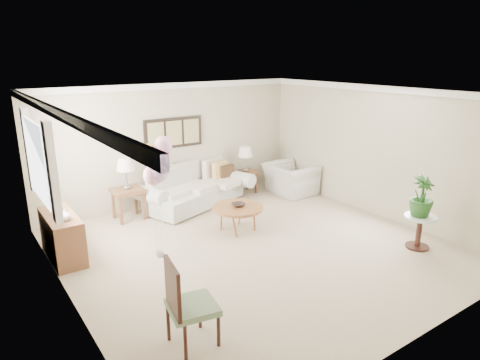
{
  "coord_description": "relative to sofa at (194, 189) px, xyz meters",
  "views": [
    {
      "loc": [
        -4.03,
        -5.31,
        3.18
      ],
      "look_at": [
        0.09,
        0.6,
        1.05
      ],
      "focal_mm": 32.0,
      "sensor_mm": 36.0,
      "label": 1
    }
  ],
  "objects": [
    {
      "name": "wall_art_triptych",
      "position": [
        -0.2,
        0.46,
        1.19
      ],
      "size": [
        1.35,
        0.06,
        0.65
      ],
      "color": "black",
      "rests_on": "ground"
    },
    {
      "name": "accent_chair",
      "position": [
        -2.36,
        -4.08,
        0.2
      ],
      "size": [
        0.61,
        0.61,
        1.07
      ],
      "color": "gray",
      "rests_on": "ground"
    },
    {
      "name": "lamp_right",
      "position": [
        1.43,
        0.09,
        0.62
      ],
      "size": [
        0.33,
        0.33,
        0.59
      ],
      "color": "gray",
      "rests_on": "end_table_right"
    },
    {
      "name": "sofa",
      "position": [
        0.0,
        0.0,
        0.0
      ],
      "size": [
        2.72,
        1.58,
        0.91
      ],
      "color": "silver",
      "rests_on": "ground"
    },
    {
      "name": "vase_sage",
      "position": [
        -2.94,
        -0.8,
        0.47
      ],
      "size": [
        0.22,
        0.22,
        0.18
      ],
      "primitive_type": "imported",
      "rotation": [
        0.0,
        0.0,
        0.36
      ],
      "color": "beige",
      "rests_on": "credenza"
    },
    {
      "name": "end_table_left",
      "position": [
        -1.47,
        0.03,
        0.18
      ],
      "size": [
        0.58,
        0.53,
        0.64
      ],
      "color": "brown",
      "rests_on": "ground"
    },
    {
      "name": "armchair",
      "position": [
        2.26,
        -0.57,
        -0.0
      ],
      "size": [
        0.95,
        1.09,
        0.71
      ],
      "primitive_type": "imported",
      "rotation": [
        0.0,
        0.0,
        1.57
      ],
      "color": "silver",
      "rests_on": "ground"
    },
    {
      "name": "potted_plant",
      "position": [
        2.06,
        -4.04,
        0.56
      ],
      "size": [
        0.43,
        0.43,
        0.69
      ],
      "primitive_type": "imported",
      "rotation": [
        0.0,
        0.0,
        -0.13
      ],
      "color": "#1D4615",
      "rests_on": "side_table"
    },
    {
      "name": "side_table",
      "position": [
        2.08,
        -4.06,
        0.08
      ],
      "size": [
        0.53,
        0.53,
        0.57
      ],
      "color": "silver",
      "rests_on": "ground"
    },
    {
      "name": "balloon_cluster",
      "position": [
        -1.65,
        -1.88,
        1.22
      ],
      "size": [
        0.57,
        0.58,
        1.96
      ],
      "color": "gray",
      "rests_on": "ground"
    },
    {
      "name": "end_table_right",
      "position": [
        1.43,
        0.09,
        0.08
      ],
      "size": [
        0.48,
        0.44,
        0.53
      ],
      "color": "brown",
      "rests_on": "ground"
    },
    {
      "name": "ground_plane",
      "position": [
        -0.2,
        -2.5,
        -0.36
      ],
      "size": [
        6.0,
        6.0,
        0.0
      ],
      "primitive_type": "plane",
      "color": "tan"
    },
    {
      "name": "room_shell",
      "position": [
        -0.31,
        -2.41,
        1.27
      ],
      "size": [
        6.04,
        6.04,
        2.6
      ],
      "color": "#C1B89B",
      "rests_on": "ground"
    },
    {
      "name": "lamp_left",
      "position": [
        -1.47,
        0.03,
        0.76
      ],
      "size": [
        0.35,
        0.35,
        0.63
      ],
      "color": "gray",
      "rests_on": "end_table_left"
    },
    {
      "name": "coffee_table",
      "position": [
        -0.02,
        -1.7,
        0.08
      ],
      "size": [
        0.94,
        0.94,
        0.48
      ],
      "color": "#98512E",
      "rests_on": "ground"
    },
    {
      "name": "credenza",
      "position": [
        -2.96,
        -1.0,
        0.01
      ],
      "size": [
        0.46,
        1.2,
        0.74
      ],
      "color": "brown",
      "rests_on": "ground"
    },
    {
      "name": "decor_bowl",
      "position": [
        -0.01,
        -1.7,
        0.15
      ],
      "size": [
        0.29,
        0.29,
        0.06
      ],
      "primitive_type": "imported",
      "rotation": [
        0.0,
        0.0,
        -0.19
      ],
      "color": "black",
      "rests_on": "coffee_table"
    },
    {
      "name": "vase_white",
      "position": [
        -2.94,
        -1.3,
        0.47
      ],
      "size": [
        0.22,
        0.22,
        0.18
      ],
      "primitive_type": "imported",
      "rotation": [
        0.0,
        0.0,
        -0.41
      ],
      "color": "silver",
      "rests_on": "credenza"
    }
  ]
}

